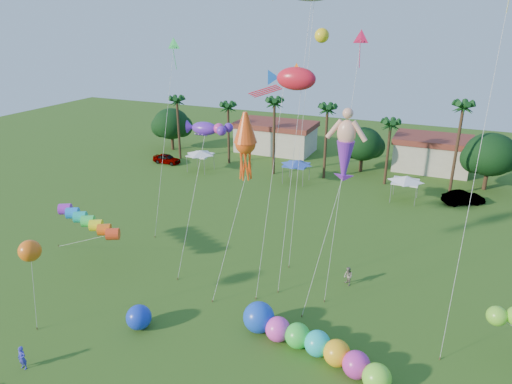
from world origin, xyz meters
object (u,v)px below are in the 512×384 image
at_px(car_a, 167,159).
at_px(blue_ball, 139,317).
at_px(spectator_b, 348,276).
at_px(spectator_a, 22,358).
at_px(caterpillar_inflatable, 307,341).
at_px(car_b, 463,198).

bearing_deg(car_a, blue_ball, -147.84).
xyz_separation_m(spectator_b, blue_ball, (-12.25, -11.42, 0.08)).
relative_size(spectator_a, blue_ball, 0.90).
bearing_deg(caterpillar_inflatable, spectator_b, 99.96).
height_order(spectator_b, blue_ball, blue_ball).
height_order(car_a, car_b, car_b).
relative_size(car_a, car_b, 0.89).
bearing_deg(caterpillar_inflatable, car_b, 87.85).
height_order(car_a, caterpillar_inflatable, caterpillar_inflatable).
relative_size(spectator_a, spectator_b, 0.99).
xyz_separation_m(car_a, spectator_b, (32.60, -22.17, 0.09)).
relative_size(car_b, spectator_a, 2.97).
height_order(car_b, spectator_a, spectator_a).
height_order(car_b, spectator_b, spectator_b).
height_order(spectator_a, blue_ball, blue_ball).
xyz_separation_m(car_a, spectator_a, (16.16, -39.79, 0.08)).
relative_size(spectator_b, blue_ball, 0.91).
relative_size(spectator_b, caterpillar_inflatable, 0.15).
xyz_separation_m(spectator_a, blue_ball, (4.19, 6.20, 0.09)).
bearing_deg(spectator_b, caterpillar_inflatable, -47.77).
height_order(spectator_b, caterpillar_inflatable, caterpillar_inflatable).
relative_size(caterpillar_inflatable, blue_ball, 6.01).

